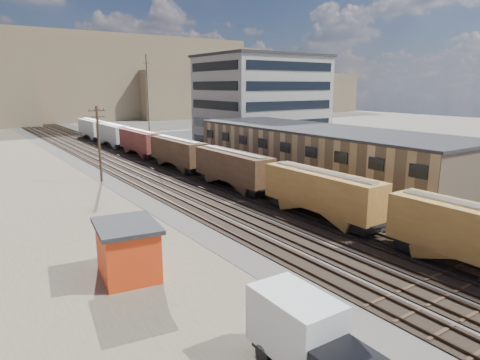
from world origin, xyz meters
TOP-DOWN VIEW (x-y plane):
  - ground at (0.00, 0.00)m, footprint 300.00×300.00m
  - ballast_bed at (0.00, 50.00)m, footprint 18.00×200.00m
  - dirt_yard at (-20.00, 40.00)m, footprint 24.00×180.00m
  - asphalt_lot at (22.00, 35.00)m, footprint 26.00×120.00m
  - rail_tracks at (-0.55, 50.00)m, footprint 11.40×200.00m
  - freight_train at (3.80, 36.38)m, footprint 3.00×119.74m
  - warehouse at (14.98, 25.00)m, footprint 12.40×40.40m
  - office_tower at (27.95, 54.95)m, footprint 22.60×18.60m
  - utility_pole_north at (-8.50, 42.00)m, footprint 2.20×0.32m
  - radio_mast at (6.00, 60.00)m, footprint 1.20×0.16m
  - hills_north at (0.17, 167.92)m, footprint 265.00×80.00m
  - box_truck at (-12.88, -2.34)m, footprint 2.66×6.60m
  - maintenance_shed at (-15.77, 11.92)m, footprint 4.59×5.56m
  - parked_car_blue at (26.64, 55.63)m, footprint 4.09×5.75m
  - parked_car_far at (28.33, 43.35)m, footprint 3.48×5.10m

SIDE VIEW (x-z plane):
  - ground at x=0.00m, z-range 0.00..0.00m
  - dirt_yard at x=-20.00m, z-range 0.00..0.03m
  - asphalt_lot at x=22.00m, z-range 0.00..0.04m
  - ballast_bed at x=0.00m, z-range 0.00..0.06m
  - rail_tracks at x=-0.55m, z-range -0.01..0.23m
  - parked_car_blue at x=26.64m, z-range 0.00..1.46m
  - parked_car_far at x=28.33m, z-range 0.00..1.61m
  - box_truck at x=-12.88m, z-range 0.03..3.52m
  - maintenance_shed at x=-15.77m, z-range 0.04..3.74m
  - freight_train at x=3.80m, z-range 0.56..5.02m
  - warehouse at x=14.98m, z-range 0.03..7.28m
  - utility_pole_north at x=-8.50m, z-range 0.30..10.30m
  - radio_mast at x=6.00m, z-range 0.12..18.12m
  - office_tower at x=27.95m, z-range 0.04..18.49m
  - hills_north at x=0.17m, z-range -1.90..30.10m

